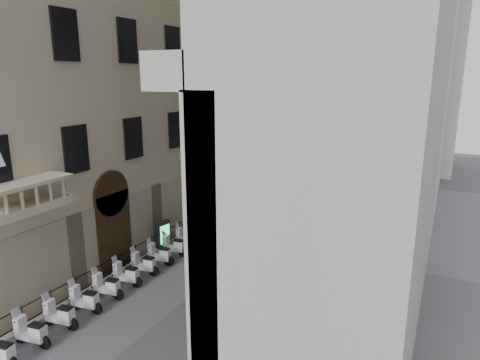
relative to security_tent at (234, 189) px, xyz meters
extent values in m
cube|color=beige|center=(3.05, 25.79, 12.59)|extent=(22.00, 10.00, 30.00)
cylinder|color=silver|center=(-1.24, -1.24, -1.43)|extent=(0.06, 0.06, 1.95)
cylinder|color=silver|center=(1.24, -1.24, -1.43)|extent=(0.06, 0.06, 1.95)
cylinder|color=silver|center=(-1.24, 1.24, -1.43)|extent=(0.06, 0.06, 1.95)
cylinder|color=silver|center=(1.24, 1.24, -1.43)|extent=(0.06, 0.06, 1.95)
cube|color=white|center=(0.00, 0.00, -0.41)|extent=(2.66, 2.66, 0.11)
cone|color=white|center=(0.00, 0.00, 0.03)|extent=(3.55, 3.55, 0.89)
cylinder|color=gray|center=(-1.15, 1.42, 1.97)|extent=(0.16, 0.16, 8.76)
cylinder|color=gray|center=(0.15, 1.58, 6.35)|extent=(2.62, 0.45, 0.12)
cube|color=gray|center=(1.35, 1.74, 6.29)|extent=(0.57, 0.31, 0.16)
cube|color=black|center=(-1.15, -6.95, -1.43)|extent=(0.42, 0.96, 1.96)
cube|color=#19E54C|center=(-1.00, -6.98, -1.21)|extent=(0.15, 0.70, 1.09)
imported|color=#0D0D34|center=(3.33, 9.75, -1.52)|extent=(0.73, 0.55, 1.79)
imported|color=black|center=(6.05, 5.57, -1.57)|extent=(1.04, 1.03, 1.69)
imported|color=black|center=(1.95, 13.62, -1.44)|extent=(0.95, 0.62, 1.93)
camera|label=1|loc=(13.41, -26.25, 7.91)|focal=32.00mm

